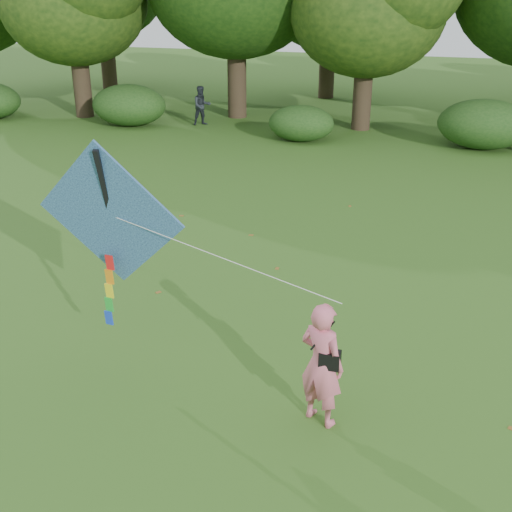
# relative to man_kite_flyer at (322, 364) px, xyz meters

# --- Properties ---
(ground) EXTENTS (100.00, 100.00, 0.00)m
(ground) POSITION_rel_man_kite_flyer_xyz_m (-0.33, 0.32, -0.98)
(ground) COLOR #265114
(ground) RESTS_ON ground
(man_kite_flyer) EXTENTS (0.84, 0.72, 1.96)m
(man_kite_flyer) POSITION_rel_man_kite_flyer_xyz_m (0.00, 0.00, 0.00)
(man_kite_flyer) COLOR #D9667B
(man_kite_flyer) RESTS_ON ground
(bystander_left) EXTENTS (1.06, 1.03, 1.72)m
(bystander_left) POSITION_rel_man_kite_flyer_xyz_m (-9.27, 19.14, -0.12)
(bystander_left) COLOR #21262C
(bystander_left) RESTS_ON ground
(crossbody_bag) EXTENTS (0.43, 0.20, 0.74)m
(crossbody_bag) POSITION_rel_man_kite_flyer_xyz_m (0.12, -0.03, 0.13)
(crossbody_bag) COLOR black
(crossbody_bag) RESTS_ON ground
(flying_kite) EXTENTS (5.08, 1.06, 3.26)m
(flying_kite) POSITION_rel_man_kite_flyer_xyz_m (-3.54, 0.57, 1.68)
(flying_kite) COLOR #2847B0
(flying_kite) RESTS_ON ground
(shrub_band) EXTENTS (39.15, 3.22, 1.88)m
(shrub_band) POSITION_rel_man_kite_flyer_xyz_m (-1.05, 17.93, -0.12)
(shrub_band) COLOR #264919
(shrub_band) RESTS_ON ground
(fallen_leaves) EXTENTS (11.14, 9.41, 0.01)m
(fallen_leaves) POSITION_rel_man_kite_flyer_xyz_m (-0.66, 5.22, -0.97)
(fallen_leaves) COLOR brown
(fallen_leaves) RESTS_ON ground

